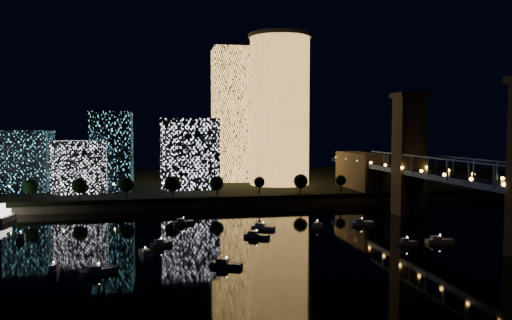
{
  "coord_description": "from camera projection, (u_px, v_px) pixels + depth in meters",
  "views": [
    {
      "loc": [
        -35.57,
        -138.58,
        35.63
      ],
      "look_at": [
        1.99,
        55.0,
        22.98
      ],
      "focal_mm": 35.0,
      "sensor_mm": 36.0,
      "label": 1
    }
  ],
  "objects": [
    {
      "name": "street_lamps",
      "position": [
        163.0,
        186.0,
        229.86
      ],
      "size": [
        132.7,
        0.7,
        5.65
      ],
      "color": "black",
      "rests_on": "far_bank"
    },
    {
      "name": "tower_cylindrical",
      "position": [
        280.0,
        110.0,
        269.91
      ],
      "size": [
        34.0,
        34.0,
        80.89
      ],
      "color": "#F7AC4F",
      "rests_on": "far_bank"
    },
    {
      "name": "ground",
      "position": [
        285.0,
        251.0,
        144.81
      ],
      "size": [
        520.0,
        520.0,
        0.0
      ],
      "primitive_type": "plane",
      "color": "black",
      "rests_on": "ground"
    },
    {
      "name": "far_bank",
      "position": [
        220.0,
        183.0,
        301.39
      ],
      "size": [
        420.0,
        160.0,
        5.0
      ],
      "primitive_type": "cube",
      "color": "black",
      "rests_on": "ground"
    },
    {
      "name": "seawall",
      "position": [
        240.0,
        204.0,
        225.04
      ],
      "size": [
        420.0,
        6.0,
        3.0
      ],
      "primitive_type": "cube",
      "color": "#6B5E4C",
      "rests_on": "ground"
    },
    {
      "name": "motorboats",
      "position": [
        239.0,
        240.0,
        154.87
      ],
      "size": [
        135.28,
        65.15,
        2.78
      ],
      "color": "silver",
      "rests_on": "ground"
    },
    {
      "name": "tower_rectangular",
      "position": [
        234.0,
        115.0,
        289.4
      ],
      "size": [
        24.01,
        24.01,
        76.4
      ],
      "primitive_type": "cube",
      "color": "#F7AC4F",
      "rests_on": "far_bank"
    },
    {
      "name": "truss_bridge",
      "position": [
        479.0,
        189.0,
        159.77
      ],
      "size": [
        13.0,
        266.0,
        50.0
      ],
      "color": "#17264C",
      "rests_on": "ground"
    },
    {
      "name": "esplanade_trees",
      "position": [
        165.0,
        184.0,
        224.05
      ],
      "size": [
        165.39,
        6.97,
        8.99
      ],
      "color": "black",
      "rests_on": "far_bank"
    },
    {
      "name": "midrise_blocks",
      "position": [
        118.0,
        156.0,
        248.25
      ],
      "size": [
        103.0,
        33.13,
        38.62
      ],
      "color": "white",
      "rests_on": "far_bank"
    }
  ]
}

